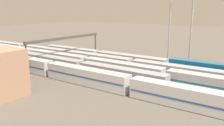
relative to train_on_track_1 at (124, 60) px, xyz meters
name	(u,v)px	position (x,y,z in m)	size (l,w,h in m)	color
ground_plane	(105,71)	(1.58, 7.50, -2.09)	(400.00, 400.00, 0.00)	#60594F
track_bed_0	(128,63)	(1.58, -5.00, -2.03)	(140.00, 2.80, 0.12)	#4C443D
track_bed_1	(119,66)	(1.58, 0.00, -2.03)	(140.00, 2.80, 0.12)	#4C443D
track_bed_2	(110,69)	(1.58, 5.00, -2.03)	(140.00, 2.80, 0.12)	#3D3833
track_bed_3	(99,73)	(1.58, 10.00, -2.03)	(140.00, 2.80, 0.12)	#4C443D
track_bed_4	(87,77)	(1.58, 15.00, -2.03)	(140.00, 2.80, 0.12)	#4C443D
track_bed_5	(74,81)	(1.58, 20.00, -2.03)	(140.00, 2.80, 0.12)	#4C443D
train_on_track_1	(124,60)	(0.00, 0.00, 0.00)	(66.40, 3.06, 4.40)	#1E6B9E
train_on_track_2	(94,60)	(7.65, 5.00, -0.01)	(114.80, 3.00, 4.40)	#285193
train_on_track_4	(82,69)	(3.35, 15.00, -0.10)	(47.20, 3.06, 3.80)	#A8AAB2
train_on_track_3	(115,68)	(-3.51, 10.00, -0.02)	(114.80, 3.06, 4.40)	#1E6B9E
train_on_track_5	(122,83)	(-12.26, 20.00, 0.00)	(90.60, 3.06, 4.40)	#1E6B9E
light_mast_0	(170,14)	(-10.67, -8.53, 13.63)	(2.80, 0.70, 24.27)	#9EA0A5
light_mast_2	(193,7)	(-17.46, -7.48, 15.65)	(2.80, 0.70, 27.95)	#9EA0A5
signal_gantry	(66,41)	(16.72, 7.50, 5.47)	(0.70, 30.00, 8.80)	#4C4742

